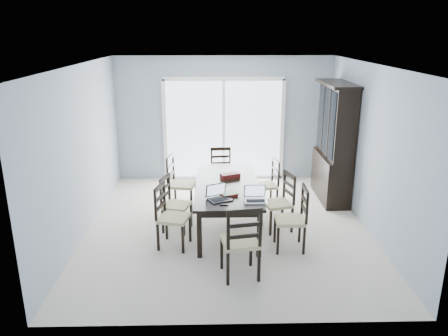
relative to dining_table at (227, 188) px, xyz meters
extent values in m
plane|color=silver|center=(0.00, 0.00, -0.67)|extent=(5.00, 5.00, 0.00)
plane|color=white|center=(0.00, 0.00, 1.93)|extent=(5.00, 5.00, 0.00)
cube|color=#8F9DAB|center=(0.00, 2.50, 0.63)|extent=(4.50, 0.02, 2.60)
cube|color=#8F9DAB|center=(-2.25, 0.00, 0.63)|extent=(0.02, 5.00, 2.60)
cube|color=#8F9DAB|center=(2.25, 0.00, 0.63)|extent=(0.02, 5.00, 2.60)
cube|color=gray|center=(0.00, 3.50, -0.72)|extent=(4.50, 2.00, 0.10)
cube|color=#99999E|center=(0.00, 4.50, -0.12)|extent=(4.50, 0.06, 1.10)
cube|color=black|center=(0.00, 0.00, 0.06)|extent=(1.00, 2.20, 0.04)
cube|color=black|center=(0.00, 0.00, 0.00)|extent=(0.88, 2.08, 0.10)
cube|color=black|center=(-0.42, -1.00, -0.33)|extent=(0.07, 0.07, 0.69)
cube|color=black|center=(0.42, -1.00, -0.33)|extent=(0.07, 0.07, 0.69)
cube|color=black|center=(-0.42, 1.00, -0.33)|extent=(0.07, 0.07, 0.69)
cube|color=black|center=(0.42, 1.00, -0.33)|extent=(0.07, 0.07, 0.69)
cube|color=black|center=(2.01, 1.25, -0.25)|extent=(0.45, 1.30, 0.85)
cube|color=black|center=(2.04, 1.25, 0.83)|extent=(0.38, 1.30, 1.30)
cube|color=black|center=(2.01, 1.25, 1.50)|extent=(0.50, 1.38, 0.05)
cube|color=black|center=(1.84, 0.83, 0.83)|extent=(0.02, 0.36, 1.18)
cube|color=black|center=(1.84, 1.25, 0.83)|extent=(0.02, 0.36, 1.18)
cube|color=black|center=(1.84, 1.67, 0.83)|extent=(0.02, 0.36, 1.18)
cube|color=silver|center=(0.00, 2.48, 0.38)|extent=(2.40, 0.02, 2.10)
cube|color=white|center=(0.00, 2.46, 1.47)|extent=(2.52, 0.05, 0.08)
cube|color=white|center=(0.00, 2.46, 0.38)|extent=(0.06, 0.05, 2.10)
cube|color=white|center=(0.00, 2.46, -0.65)|extent=(2.52, 0.05, 0.05)
cube|color=black|center=(-0.94, -0.43, -0.46)|extent=(0.04, 0.04, 0.43)
cube|color=black|center=(-1.03, -0.80, -0.46)|extent=(0.04, 0.04, 0.43)
cube|color=black|center=(-0.58, -0.52, -0.46)|extent=(0.04, 0.04, 0.43)
cube|color=black|center=(-0.66, -0.88, -0.46)|extent=(0.04, 0.04, 0.43)
cube|color=#C3B682|center=(-0.80, -0.66, -0.22)|extent=(0.50, 0.50, 0.05)
cube|color=black|center=(-0.93, 0.12, -0.47)|extent=(0.04, 0.04, 0.40)
cube|color=black|center=(-1.02, -0.22, -0.47)|extent=(0.04, 0.04, 0.40)
cube|color=black|center=(-0.59, 0.02, -0.47)|extent=(0.04, 0.04, 0.40)
cube|color=black|center=(-0.69, -0.32, -0.47)|extent=(0.04, 0.04, 0.40)
cube|color=#C3B682|center=(-0.81, -0.10, -0.25)|extent=(0.48, 0.48, 0.05)
cube|color=black|center=(-0.93, 0.98, -0.45)|extent=(0.04, 0.04, 0.44)
cube|color=black|center=(-1.00, 0.60, -0.45)|extent=(0.04, 0.04, 0.44)
cube|color=black|center=(-0.54, 0.91, -0.45)|extent=(0.04, 0.04, 0.44)
cube|color=black|center=(-0.61, 0.53, -0.45)|extent=(0.04, 0.04, 0.44)
cube|color=#C3B682|center=(-0.77, 0.76, -0.20)|extent=(0.50, 0.50, 0.05)
cube|color=black|center=(1.07, -0.95, -0.46)|extent=(0.04, 0.04, 0.42)
cube|color=black|center=(1.08, -0.58, -0.46)|extent=(0.04, 0.04, 0.42)
cube|color=black|center=(0.70, -0.95, -0.46)|extent=(0.04, 0.04, 0.42)
cube|color=black|center=(0.70, -0.57, -0.46)|extent=(0.04, 0.04, 0.42)
cube|color=#C3B682|center=(0.89, -0.76, -0.22)|extent=(0.42, 0.42, 0.05)
cube|color=black|center=(1.02, -0.24, -0.47)|extent=(0.04, 0.04, 0.42)
cube|color=black|center=(0.92, 0.12, -0.47)|extent=(0.04, 0.04, 0.42)
cube|color=black|center=(0.67, -0.34, -0.47)|extent=(0.04, 0.04, 0.42)
cube|color=black|center=(0.57, 0.01, -0.47)|extent=(0.04, 0.04, 0.42)
cube|color=#C3B682|center=(0.79, -0.11, -0.23)|extent=(0.50, 0.50, 0.05)
cube|color=black|center=(0.91, 0.66, -0.47)|extent=(0.04, 0.04, 0.40)
cube|color=black|center=(0.84, 1.01, -0.47)|extent=(0.04, 0.04, 0.40)
cube|color=black|center=(0.56, 0.60, -0.47)|extent=(0.04, 0.04, 0.40)
cube|color=black|center=(0.50, 0.94, -0.47)|extent=(0.04, 0.04, 0.40)
cube|color=#C3B682|center=(0.70, 0.80, -0.25)|extent=(0.45, 0.45, 0.05)
cube|color=black|center=(-0.05, -1.72, -0.44)|extent=(0.04, 0.04, 0.46)
cube|color=black|center=(0.35, -1.65, -0.44)|extent=(0.04, 0.04, 0.46)
cube|color=black|center=(-0.12, -1.33, -0.44)|extent=(0.04, 0.04, 0.46)
cube|color=black|center=(0.28, -1.25, -0.44)|extent=(0.04, 0.04, 0.46)
cube|color=#C3B682|center=(0.12, -1.49, -0.19)|extent=(0.52, 0.52, 0.05)
cube|color=black|center=(0.10, 1.65, -0.47)|extent=(0.04, 0.04, 0.41)
cube|color=black|center=(-0.26, 1.62, -0.47)|extent=(0.04, 0.04, 0.41)
cube|color=black|center=(0.13, 1.29, -0.47)|extent=(0.04, 0.04, 0.41)
cube|color=black|center=(-0.23, 1.26, -0.47)|extent=(0.04, 0.04, 0.41)
cube|color=#C3B682|center=(-0.07, 1.45, -0.24)|extent=(0.42, 0.42, 0.05)
cube|color=black|center=(-0.13, -0.71, 0.09)|extent=(0.39, 0.34, 0.02)
cube|color=silver|center=(-0.13, -0.71, 0.20)|extent=(0.27, 0.16, 0.17)
cube|color=silver|center=(0.38, -0.78, 0.09)|extent=(0.32, 0.22, 0.02)
cube|color=silver|center=(0.38, -0.78, 0.20)|extent=(0.28, 0.04, 0.17)
cube|color=maroon|center=(0.01, -0.51, 0.09)|extent=(0.27, 0.23, 0.03)
cube|color=gold|center=(0.02, -0.51, 0.11)|extent=(0.31, 0.28, 0.01)
cube|color=black|center=(-0.07, -0.89, 0.08)|extent=(0.12, 0.06, 0.01)
cube|color=#551111|center=(0.06, 0.28, 0.12)|extent=(0.35, 0.26, 0.08)
cube|color=brown|center=(-0.41, 3.70, -0.21)|extent=(2.08, 1.90, 0.93)
cube|color=#999999|center=(-0.41, 3.70, 0.29)|extent=(2.13, 1.96, 0.06)
camera|label=1|loc=(-0.21, -6.55, 2.41)|focal=35.00mm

